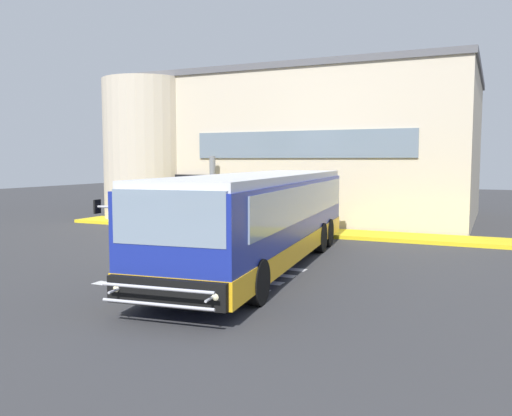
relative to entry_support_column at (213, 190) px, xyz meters
name	(u,v)px	position (x,y,z in m)	size (l,w,h in m)	color
ground_plane	(216,248)	(3.11, -5.40, -1.73)	(80.00, 90.00, 0.02)	#353538
bay_paint_stripes	(206,276)	(5.11, -9.60, -1.72)	(4.40, 3.96, 0.01)	silver
terminal_building	(305,149)	(2.45, 6.11, 2.01)	(17.99, 13.80, 7.50)	beige
boarding_curb	(269,230)	(3.11, -0.60, -1.65)	(20.19, 2.00, 0.15)	yellow
entry_support_column	(213,190)	(0.00, 0.00, 0.00)	(0.28, 0.28, 3.15)	slate
bus_main_foreground	(262,221)	(5.91, -7.66, -0.39)	(3.87, 12.59, 2.70)	navy
passenger_near_column	(222,205)	(0.80, -0.58, -0.64)	(0.59, 0.24, 1.68)	#2D2D33
passenger_by_doorway	(245,206)	(1.97, -0.61, -0.64)	(0.57, 0.31, 1.68)	#2D2D33
safety_bollard_yellow	(255,224)	(3.02, -1.80, -1.27)	(0.18, 0.18, 0.90)	yellow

